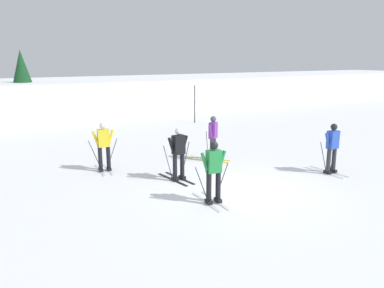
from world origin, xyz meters
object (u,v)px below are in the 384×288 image
at_px(skier_yellow, 104,145).
at_px(conifer_far_right, 22,77).
at_px(skier_green, 214,171).
at_px(trail_marker_pole, 195,104).
at_px(skier_black, 178,152).
at_px(skier_purple, 213,137).
at_px(skier_blue, 332,147).

height_order(skier_yellow, conifer_far_right, conifer_far_right).
bearing_deg(skier_yellow, skier_green, -71.56).
bearing_deg(trail_marker_pole, skier_black, -124.63).
bearing_deg(conifer_far_right, skier_purple, -74.65).
relative_size(skier_green, conifer_far_right, 0.39).
xyz_separation_m(skier_blue, conifer_far_right, (-6.73, 19.09, 1.70)).
relative_size(skier_yellow, conifer_far_right, 0.39).
relative_size(skier_yellow, skier_blue, 1.00).
bearing_deg(skier_green, conifer_far_right, 95.31).
xyz_separation_m(skier_black, conifer_far_right, (-1.98, 17.05, 1.70)).
bearing_deg(skier_purple, trail_marker_pole, 62.48).
xyz_separation_m(skier_black, skier_blue, (4.75, -2.04, -0.00)).
height_order(skier_green, skier_yellow, same).
height_order(skier_black, skier_green, same).
xyz_separation_m(skier_black, skier_green, (-0.19, -2.21, -0.00)).
bearing_deg(skier_black, skier_yellow, 126.94).
relative_size(skier_black, conifer_far_right, 0.39).
xyz_separation_m(skier_green, skier_blue, (4.94, 0.18, 0.00)).
bearing_deg(skier_black, skier_green, -94.90).
height_order(trail_marker_pole, conifer_far_right, conifer_far_right).
distance_m(skier_black, trail_marker_pole, 11.18).
distance_m(trail_marker_pole, conifer_far_right, 11.54).
bearing_deg(skier_blue, skier_black, 156.76).
height_order(skier_yellow, trail_marker_pole, trail_marker_pole).
bearing_deg(skier_yellow, skier_blue, -33.57).
relative_size(skier_yellow, skier_purple, 1.00).
height_order(skier_blue, trail_marker_pole, trail_marker_pole).
distance_m(skier_black, skier_green, 2.22).
height_order(skier_green, trail_marker_pole, trail_marker_pole).
height_order(skier_black, trail_marker_pole, trail_marker_pole).
xyz_separation_m(skier_yellow, skier_purple, (3.97, -0.79, 0.00)).
xyz_separation_m(skier_blue, trail_marker_pole, (1.61, 11.24, 0.21)).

